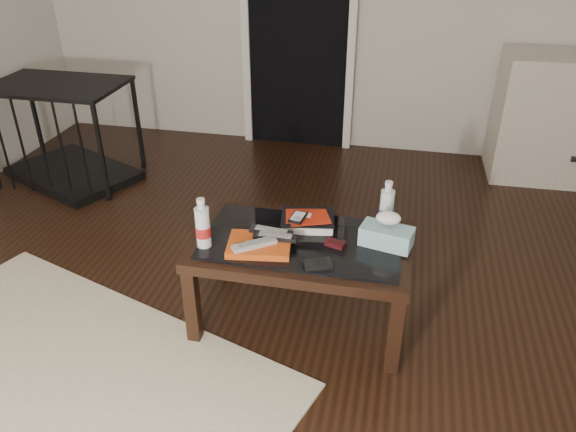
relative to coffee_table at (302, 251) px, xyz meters
name	(u,v)px	position (x,y,z in m)	size (l,w,h in m)	color
ground	(278,346)	(-0.07, -0.22, -0.40)	(5.00, 5.00, 0.00)	black
doorway	(299,17)	(-0.47, 2.24, 0.63)	(0.90, 0.08, 2.07)	black
coffee_table	(302,251)	(0.00, 0.00, 0.00)	(1.00, 0.60, 0.46)	black
rug	(25,409)	(-1.00, -0.81, -0.39)	(2.00, 1.50, 0.01)	beige
pet_crate	(69,148)	(-1.97, 1.22, -0.17)	(1.07, 0.92, 0.71)	black
magazines	(259,245)	(-0.17, -0.11, 0.08)	(0.28, 0.21, 0.03)	#BF4612
remote_silver	(254,244)	(-0.19, -0.15, 0.11)	(0.20, 0.05, 0.02)	#A5A5AA
remote_black_front	(275,236)	(-0.11, -0.07, 0.11)	(0.20, 0.05, 0.02)	black
remote_black_back	(271,231)	(-0.14, -0.03, 0.11)	(0.20, 0.05, 0.02)	black
textbook	(307,221)	(0.00, 0.13, 0.09)	(0.25, 0.20, 0.05)	black
dvd_mailers	(306,216)	(-0.01, 0.13, 0.11)	(0.19, 0.14, 0.01)	#AD200B
ipod	(298,217)	(-0.04, 0.09, 0.12)	(0.06, 0.10, 0.02)	black
flip_phone	(335,244)	(0.16, -0.02, 0.08)	(0.09, 0.05, 0.02)	black
wallet	(318,264)	(0.10, -0.20, 0.07)	(0.12, 0.07, 0.02)	black
water_bottle_left	(203,223)	(-0.42, -0.14, 0.18)	(0.07, 0.07, 0.24)	silver
water_bottle_right	(387,205)	(0.36, 0.20, 0.18)	(0.07, 0.07, 0.24)	silver
tissue_box	(387,236)	(0.38, 0.03, 0.11)	(0.23, 0.12, 0.09)	teal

